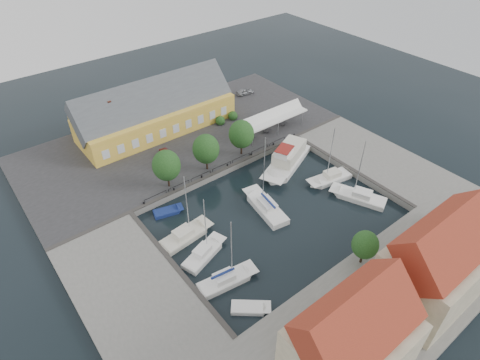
# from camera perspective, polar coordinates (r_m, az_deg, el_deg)

# --- Properties ---
(ground) EXTENTS (140.00, 140.00, 0.00)m
(ground) POSITION_cam_1_polar(r_m,az_deg,el_deg) (58.84, 3.62, -4.00)
(ground) COLOR black
(ground) RESTS_ON ground
(north_quay) EXTENTS (56.00, 26.00, 1.00)m
(north_quay) POSITION_cam_1_polar(r_m,az_deg,el_deg) (73.61, -8.24, 5.86)
(north_quay) COLOR #2D2D30
(north_quay) RESTS_ON ground
(west_quay) EXTENTS (12.00, 24.00, 1.00)m
(west_quay) POSITION_cam_1_polar(r_m,az_deg,el_deg) (49.76, -14.94, -15.27)
(west_quay) COLOR slate
(west_quay) RESTS_ON ground
(east_quay) EXTENTS (12.00, 24.00, 1.00)m
(east_quay) POSITION_cam_1_polar(r_m,az_deg,el_deg) (71.34, 18.20, 3.00)
(east_quay) COLOR slate
(east_quay) RESTS_ON ground
(south_bank) EXTENTS (56.00, 14.00, 1.00)m
(south_bank) POSITION_cam_1_polar(r_m,az_deg,el_deg) (50.25, 20.19, -16.13)
(south_bank) COLOR slate
(south_bank) RESTS_ON ground
(quay_edge_fittings) EXTENTS (56.00, 24.72, 0.40)m
(quay_edge_fittings) POSITION_cam_1_polar(r_m,az_deg,el_deg) (60.87, 0.74, -0.89)
(quay_edge_fittings) COLOR #383533
(quay_edge_fittings) RESTS_ON north_quay
(warehouse) EXTENTS (28.56, 14.00, 9.55)m
(warehouse) POSITION_cam_1_polar(r_m,az_deg,el_deg) (74.80, -12.39, 9.40)
(warehouse) COLOR yellow
(warehouse) RESTS_ON north_quay
(tent_canopy) EXTENTS (14.00, 4.00, 2.83)m
(tent_canopy) POSITION_cam_1_polar(r_m,az_deg,el_deg) (73.12, 4.58, 8.82)
(tent_canopy) COLOR white
(tent_canopy) RESTS_ON north_quay
(quay_trees) EXTENTS (18.20, 4.20, 6.30)m
(quay_trees) POSITION_cam_1_polar(r_m,az_deg,el_deg) (62.40, -4.86, 4.42)
(quay_trees) COLOR black
(quay_trees) RESTS_ON north_quay
(car_silver) EXTENTS (4.06, 2.16, 1.31)m
(car_silver) POSITION_cam_1_polar(r_m,az_deg,el_deg) (86.88, 0.73, 12.47)
(car_silver) COLOR #94979B
(car_silver) RESTS_ON north_quay
(car_red) EXTENTS (1.87, 3.73, 1.17)m
(car_red) POSITION_cam_1_polar(r_m,az_deg,el_deg) (67.80, -10.52, 3.56)
(car_red) COLOR maroon
(car_red) RESTS_ON north_quay
(center_sailboat) EXTENTS (4.05, 9.32, 12.43)m
(center_sailboat) POSITION_cam_1_polar(r_m,az_deg,el_deg) (58.35, 3.67, -3.96)
(center_sailboat) COLOR white
(center_sailboat) RESTS_ON ground
(trawler) EXTENTS (13.05, 8.46, 5.00)m
(trawler) POSITION_cam_1_polar(r_m,az_deg,el_deg) (66.99, 6.75, 2.92)
(trawler) COLOR white
(trawler) RESTS_ON ground
(east_boat_b) EXTENTS (7.75, 3.70, 10.35)m
(east_boat_b) POSITION_cam_1_polar(r_m,az_deg,el_deg) (65.15, 12.66, 0.15)
(east_boat_b) COLOR white
(east_boat_b) RESTS_ON ground
(east_boat_c) EXTENTS (5.73, 8.59, 10.70)m
(east_boat_c) POSITION_cam_1_polar(r_m,az_deg,el_deg) (62.68, 16.56, -2.40)
(east_boat_c) COLOR white
(east_boat_c) RESTS_ON ground
(west_boat_b) EXTENTS (7.90, 3.38, 10.58)m
(west_boat_b) POSITION_cam_1_polar(r_m,az_deg,el_deg) (54.79, -7.76, -7.94)
(west_boat_b) COLOR silver
(west_boat_b) RESTS_ON ground
(west_boat_c) EXTENTS (7.21, 4.30, 9.61)m
(west_boat_c) POSITION_cam_1_polar(r_m,az_deg,el_deg) (52.38, -5.15, -10.47)
(west_boat_c) COLOR white
(west_boat_c) RESTS_ON ground
(west_boat_d) EXTENTS (7.80, 3.33, 10.27)m
(west_boat_d) POSITION_cam_1_polar(r_m,az_deg,el_deg) (49.54, -1.94, -14.14)
(west_boat_d) COLOR white
(west_boat_d) RESTS_ON ground
(launch_sw) EXTENTS (4.54, 4.19, 0.98)m
(launch_sw) POSITION_cam_1_polar(r_m,az_deg,el_deg) (47.51, 1.43, -17.84)
(launch_sw) COLOR white
(launch_sw) RESTS_ON ground
(launch_nw) EXTENTS (4.55, 2.74, 0.88)m
(launch_nw) POSITION_cam_1_polar(r_m,az_deg,el_deg) (58.86, -10.21, -4.53)
(launch_nw) COLOR navy
(launch_nw) RESTS_ON ground
(townhouses) EXTENTS (36.30, 8.50, 12.00)m
(townhouses) POSITION_cam_1_polar(r_m,az_deg,el_deg) (47.03, 25.21, -12.45)
(townhouses) COLOR beige
(townhouses) RESTS_ON south_bank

